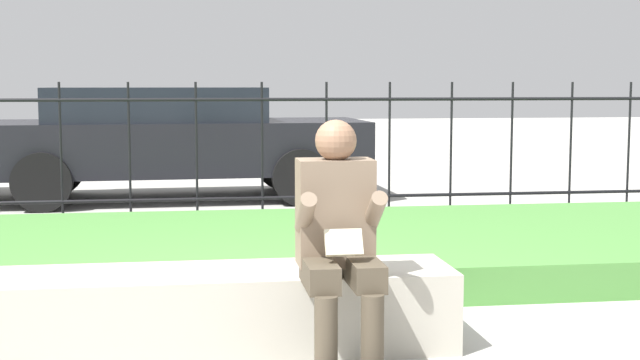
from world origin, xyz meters
name	(u,v)px	position (x,y,z in m)	size (l,w,h in m)	color
ground_plane	(265,348)	(0.00, 0.00, 0.00)	(60.00, 60.00, 0.00)	#B2AFA8
stone_bench	(225,315)	(-0.21, 0.00, 0.19)	(2.42, 0.59, 0.43)	#B7B2A3
person_seated_reader	(339,234)	(0.34, -0.33, 0.66)	(0.42, 0.73, 1.23)	black
grass_berm	(242,252)	(0.00, 2.11, 0.13)	(10.90, 2.81, 0.25)	#4C893D
iron_fence	(230,152)	(0.00, 4.05, 0.75)	(8.90, 0.03, 1.42)	black
car_parked_center	(169,139)	(-0.63, 6.28, 0.74)	(4.68, 1.96, 1.36)	black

